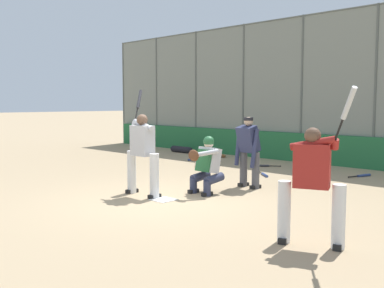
{
  "coord_description": "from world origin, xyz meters",
  "views": [
    {
      "loc": [
        -6.65,
        5.89,
        1.95
      ],
      "look_at": [
        0.19,
        -1.0,
        1.05
      ],
      "focal_mm": 42.0,
      "sensor_mm": 36.0,
      "label": 1
    }
  ],
  "objects_px": {
    "batter_at_plate": "(142,151)",
    "fielding_glove_on_dirt": "(222,156)",
    "umpire_home": "(248,150)",
    "spare_bat_by_padding": "(197,159)",
    "spare_bat_third_base_side": "(362,176)",
    "spare_bat_first_base_side": "(264,175)",
    "catcher_behind_plate": "(206,164)",
    "spare_bat_near_backstop": "(264,166)",
    "equipment_bag_dugout_side": "(181,149)",
    "batter_on_deck": "(312,182)"
  },
  "relations": [
    {
      "from": "umpire_home",
      "to": "batter_on_deck",
      "type": "bearing_deg",
      "value": 145.33
    },
    {
      "from": "batter_at_plate",
      "to": "spare_bat_first_base_side",
      "type": "xyz_separation_m",
      "value": [
        -0.32,
        -3.88,
        -0.9
      ]
    },
    {
      "from": "fielding_glove_on_dirt",
      "to": "batter_on_deck",
      "type": "bearing_deg",
      "value": 138.13
    },
    {
      "from": "umpire_home",
      "to": "equipment_bag_dugout_side",
      "type": "distance_m",
      "value": 7.45
    },
    {
      "from": "spare_bat_by_padding",
      "to": "fielding_glove_on_dirt",
      "type": "bearing_deg",
      "value": -159.2
    },
    {
      "from": "batter_at_plate",
      "to": "spare_bat_near_backstop",
      "type": "xyz_separation_m",
      "value": [
        0.67,
        -5.24,
        -0.9
      ]
    },
    {
      "from": "umpire_home",
      "to": "fielding_glove_on_dirt",
      "type": "xyz_separation_m",
      "value": [
        4.17,
        -3.86,
        -0.81
      ]
    },
    {
      "from": "spare_bat_first_base_side",
      "to": "fielding_glove_on_dirt",
      "type": "distance_m",
      "value": 4.11
    },
    {
      "from": "equipment_bag_dugout_side",
      "to": "spare_bat_first_base_side",
      "type": "bearing_deg",
      "value": 157.61
    },
    {
      "from": "batter_at_plate",
      "to": "fielding_glove_on_dirt",
      "type": "bearing_deg",
      "value": -62.13
    },
    {
      "from": "spare_bat_by_padding",
      "to": "equipment_bag_dugout_side",
      "type": "xyz_separation_m",
      "value": [
        2.07,
        -1.27,
        0.09
      ]
    },
    {
      "from": "spare_bat_third_base_side",
      "to": "spare_bat_first_base_side",
      "type": "xyz_separation_m",
      "value": [
        1.93,
        1.68,
        0.0
      ]
    },
    {
      "from": "batter_at_plate",
      "to": "spare_bat_third_base_side",
      "type": "relative_size",
      "value": 2.81
    },
    {
      "from": "fielding_glove_on_dirt",
      "to": "equipment_bag_dugout_side",
      "type": "bearing_deg",
      "value": -1.69
    },
    {
      "from": "batter_on_deck",
      "to": "spare_bat_third_base_side",
      "type": "distance_m",
      "value": 6.42
    },
    {
      "from": "umpire_home",
      "to": "fielding_glove_on_dirt",
      "type": "distance_m",
      "value": 5.74
    },
    {
      "from": "batter_at_plate",
      "to": "spare_bat_near_backstop",
      "type": "bearing_deg",
      "value": -81.91
    },
    {
      "from": "catcher_behind_plate",
      "to": "umpire_home",
      "type": "height_order",
      "value": "umpire_home"
    },
    {
      "from": "umpire_home",
      "to": "spare_bat_by_padding",
      "type": "xyz_separation_m",
      "value": [
        4.22,
        -2.65,
        -0.84
      ]
    },
    {
      "from": "spare_bat_first_base_side",
      "to": "equipment_bag_dugout_side",
      "type": "xyz_separation_m",
      "value": [
        5.57,
        -2.29,
        0.09
      ]
    },
    {
      "from": "spare_bat_third_base_side",
      "to": "fielding_glove_on_dirt",
      "type": "relative_size",
      "value": 2.46
    },
    {
      "from": "equipment_bag_dugout_side",
      "to": "umpire_home",
      "type": "bearing_deg",
      "value": 148.05
    },
    {
      "from": "spare_bat_first_base_side",
      "to": "equipment_bag_dugout_side",
      "type": "bearing_deg",
      "value": -163.85
    },
    {
      "from": "catcher_behind_plate",
      "to": "spare_bat_first_base_side",
      "type": "xyz_separation_m",
      "value": [
        0.49,
        -2.79,
        -0.61
      ]
    },
    {
      "from": "batter_on_deck",
      "to": "catcher_behind_plate",
      "type": "bearing_deg",
      "value": 132.92
    },
    {
      "from": "equipment_bag_dugout_side",
      "to": "batter_at_plate",
      "type": "bearing_deg",
      "value": 130.38
    },
    {
      "from": "fielding_glove_on_dirt",
      "to": "equipment_bag_dugout_side",
      "type": "xyz_separation_m",
      "value": [
        2.13,
        -0.06,
        0.06
      ]
    },
    {
      "from": "catcher_behind_plate",
      "to": "spare_bat_third_base_side",
      "type": "height_order",
      "value": "catcher_behind_plate"
    },
    {
      "from": "batter_at_plate",
      "to": "umpire_home",
      "type": "bearing_deg",
      "value": -113.98
    },
    {
      "from": "batter_on_deck",
      "to": "spare_bat_first_base_side",
      "type": "xyz_separation_m",
      "value": [
        3.91,
        -4.36,
        -0.85
      ]
    },
    {
      "from": "batter_at_plate",
      "to": "equipment_bag_dugout_side",
      "type": "height_order",
      "value": "batter_at_plate"
    },
    {
      "from": "umpire_home",
      "to": "spare_bat_by_padding",
      "type": "bearing_deg",
      "value": -26.24
    },
    {
      "from": "spare_bat_third_base_side",
      "to": "spare_bat_first_base_side",
      "type": "distance_m",
      "value": 2.56
    },
    {
      "from": "spare_bat_by_padding",
      "to": "spare_bat_third_base_side",
      "type": "distance_m",
      "value": 5.47
    },
    {
      "from": "catcher_behind_plate",
      "to": "batter_on_deck",
      "type": "bearing_deg",
      "value": 158.13
    },
    {
      "from": "umpire_home",
      "to": "spare_bat_third_base_side",
      "type": "bearing_deg",
      "value": -104.17
    },
    {
      "from": "batter_at_plate",
      "to": "equipment_bag_dugout_side",
      "type": "xyz_separation_m",
      "value": [
        5.25,
        -6.18,
        -0.81
      ]
    },
    {
      "from": "spare_bat_by_padding",
      "to": "equipment_bag_dugout_side",
      "type": "bearing_deg",
      "value": -98.18
    },
    {
      "from": "catcher_behind_plate",
      "to": "fielding_glove_on_dirt",
      "type": "distance_m",
      "value": 6.4
    },
    {
      "from": "catcher_behind_plate",
      "to": "spare_bat_by_padding",
      "type": "xyz_separation_m",
      "value": [
        3.98,
        -3.81,
        -0.61
      ]
    },
    {
      "from": "spare_bat_by_padding",
      "to": "equipment_bag_dugout_side",
      "type": "distance_m",
      "value": 2.43
    },
    {
      "from": "batter_at_plate",
      "to": "umpire_home",
      "type": "relative_size",
      "value": 1.37
    },
    {
      "from": "batter_on_deck",
      "to": "spare_bat_near_backstop",
      "type": "bearing_deg",
      "value": 108.15
    },
    {
      "from": "catcher_behind_plate",
      "to": "spare_bat_by_padding",
      "type": "bearing_deg",
      "value": -40.98
    },
    {
      "from": "batter_at_plate",
      "to": "fielding_glove_on_dirt",
      "type": "xyz_separation_m",
      "value": [
        3.13,
        -6.11,
        -0.87
      ]
    },
    {
      "from": "batter_on_deck",
      "to": "umpire_home",
      "type": "bearing_deg",
      "value": 116.98
    },
    {
      "from": "spare_bat_near_backstop",
      "to": "spare_bat_by_padding",
      "type": "relative_size",
      "value": 0.81
    },
    {
      "from": "catcher_behind_plate",
      "to": "spare_bat_by_padding",
      "type": "relative_size",
      "value": 1.47
    },
    {
      "from": "catcher_behind_plate",
      "to": "fielding_glove_on_dirt",
      "type": "height_order",
      "value": "catcher_behind_plate"
    },
    {
      "from": "catcher_behind_plate",
      "to": "equipment_bag_dugout_side",
      "type": "distance_m",
      "value": 7.93
    }
  ]
}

